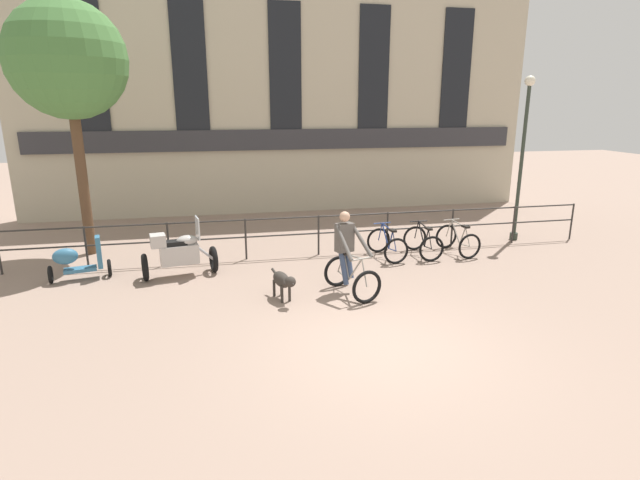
% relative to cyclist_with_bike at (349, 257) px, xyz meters
% --- Properties ---
extents(ground_plane, '(60.00, 60.00, 0.00)m').
position_rel_cyclist_with_bike_xyz_m(ground_plane, '(-0.05, -2.43, -0.76)').
color(ground_plane, gray).
extents(canal_railing, '(15.05, 0.05, 1.05)m').
position_rel_cyclist_with_bike_xyz_m(canal_railing, '(-0.05, 2.77, -0.05)').
color(canal_railing, '#2D2B28').
rests_on(canal_railing, ground_plane).
extents(building_facade, '(18.00, 0.72, 8.54)m').
position_rel_cyclist_with_bike_xyz_m(building_facade, '(-0.05, 8.55, 3.49)').
color(building_facade, '#BCB299').
rests_on(building_facade, ground_plane).
extents(cyclist_with_bike, '(0.99, 1.32, 1.70)m').
position_rel_cyclist_with_bike_xyz_m(cyclist_with_bike, '(0.00, 0.00, 0.00)').
color(cyclist_with_bike, black).
rests_on(cyclist_with_bike, ground_plane).
extents(dog, '(0.44, 1.01, 0.60)m').
position_rel_cyclist_with_bike_xyz_m(dog, '(-1.38, -0.15, -0.35)').
color(dog, '#332D28').
rests_on(dog, ground_plane).
extents(parked_motorcycle, '(1.73, 0.92, 1.35)m').
position_rel_cyclist_with_bike_xyz_m(parked_motorcycle, '(-3.50, 1.77, -0.20)').
color(parked_motorcycle, black).
rests_on(parked_motorcycle, ground_plane).
extents(parked_bicycle_near_lamp, '(0.77, 1.17, 0.86)m').
position_rel_cyclist_with_bike_xyz_m(parked_bicycle_near_lamp, '(1.60, 2.11, -0.41)').
color(parked_bicycle_near_lamp, black).
rests_on(parked_bicycle_near_lamp, ground_plane).
extents(parked_bicycle_mid_left, '(0.67, 1.12, 0.86)m').
position_rel_cyclist_with_bike_xyz_m(parked_bicycle_mid_left, '(2.57, 2.11, -0.41)').
color(parked_bicycle_mid_left, black).
rests_on(parked_bicycle_mid_left, ground_plane).
extents(parked_bicycle_mid_right, '(0.80, 1.19, 0.86)m').
position_rel_cyclist_with_bike_xyz_m(parked_bicycle_mid_right, '(3.55, 2.11, -0.41)').
color(parked_bicycle_mid_right, black).
rests_on(parked_bicycle_mid_right, ground_plane).
extents(parked_scooter, '(1.33, 0.65, 0.96)m').
position_rel_cyclist_with_bike_xyz_m(parked_scooter, '(-5.70, 1.99, -0.30)').
color(parked_scooter, black).
rests_on(parked_scooter, ground_plane).
extents(street_lamp, '(0.28, 0.28, 4.55)m').
position_rel_cyclist_with_bike_xyz_m(street_lamp, '(5.82, 3.06, 1.79)').
color(street_lamp, '#2D382D').
rests_on(street_lamp, ground_plane).
extents(tree_canalside_left, '(2.81, 2.81, 6.23)m').
position_rel_cyclist_with_bike_xyz_m(tree_canalside_left, '(-5.89, 4.13, 4.03)').
color(tree_canalside_left, brown).
rests_on(tree_canalside_left, ground_plane).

